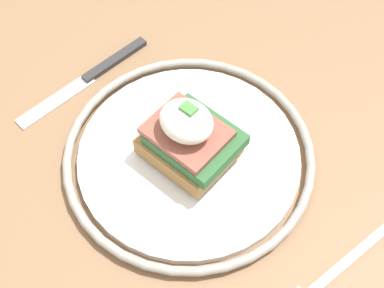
{
  "coord_description": "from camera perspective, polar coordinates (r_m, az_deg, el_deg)",
  "views": [
    {
      "loc": [
        -0.21,
        0.25,
        1.26
      ],
      "look_at": [
        -0.0,
        0.01,
        0.78
      ],
      "focal_mm": 50.0,
      "sensor_mm": 36.0,
      "label": 1
    }
  ],
  "objects": [
    {
      "name": "dining_table",
      "position": [
        0.71,
        0.45,
        -6.21
      ],
      "size": [
        0.91,
        0.77,
        0.75
      ],
      "color": "#846042",
      "rests_on": "ground_plane"
    },
    {
      "name": "sandwich",
      "position": [
        0.56,
        -0.11,
        0.61
      ],
      "size": [
        0.09,
        0.08,
        0.08
      ],
      "color": "#9E703D",
      "rests_on": "plate"
    },
    {
      "name": "plate",
      "position": [
        0.59,
        -0.0,
        -1.44
      ],
      "size": [
        0.28,
        0.28,
        0.02
      ],
      "color": "white",
      "rests_on": "dining_table"
    },
    {
      "name": "knife",
      "position": [
        0.68,
        -10.39,
        7.34
      ],
      "size": [
        0.03,
        0.19,
        0.01
      ],
      "color": "#2D2D2D",
      "rests_on": "dining_table"
    },
    {
      "name": "fork",
      "position": [
        0.55,
        14.66,
        -13.21
      ],
      "size": [
        0.05,
        0.16,
        0.0
      ],
      "color": "silver",
      "rests_on": "dining_table"
    }
  ]
}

